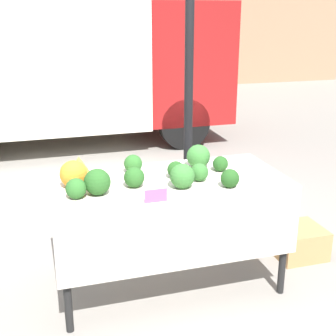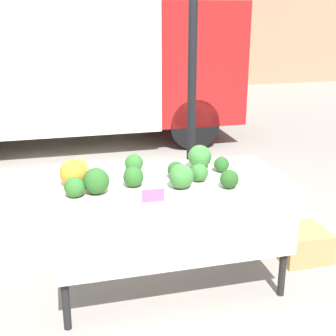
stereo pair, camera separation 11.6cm
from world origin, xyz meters
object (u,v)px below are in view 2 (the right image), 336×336
object	(u,v)px
price_sign	(153,196)
produce_crate	(301,244)
parked_truck	(59,46)
orange_cauliflower	(73,173)

from	to	relation	value
price_sign	produce_crate	distance (m)	1.64
parked_truck	orange_cauliflower	world-z (taller)	parked_truck
orange_cauliflower	parked_truck	bearing A→B (deg)	88.57
parked_truck	produce_crate	xyz separation A→B (m)	(1.70, -4.17, -1.34)
orange_cauliflower	produce_crate	size ratio (longest dim) A/B	0.46
orange_cauliflower	produce_crate	distance (m)	1.98
parked_truck	orange_cauliflower	bearing A→B (deg)	-91.43
price_sign	produce_crate	bearing A→B (deg)	20.14
orange_cauliflower	produce_crate	world-z (taller)	orange_cauliflower
price_sign	produce_crate	xyz separation A→B (m)	(1.36, 0.50, -0.76)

